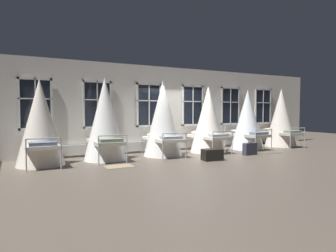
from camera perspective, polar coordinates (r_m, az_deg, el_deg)
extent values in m
plane|color=brown|center=(10.89, 4.09, -5.54)|extent=(29.03, 29.03, 0.00)
cube|color=silver|center=(12.02, 0.48, 3.31)|extent=(15.51, 0.10, 3.37)
cube|color=black|center=(10.49, -24.29, 3.91)|extent=(1.04, 0.02, 1.70)
cube|color=silver|center=(10.51, -24.20, -0.52)|extent=(1.04, 0.06, 0.07)
cube|color=silver|center=(10.54, -24.39, 8.34)|extent=(1.04, 0.06, 0.07)
cube|color=silver|center=(10.47, -26.96, 3.86)|extent=(0.07, 0.06, 1.70)
cube|color=silver|center=(10.53, -21.64, 3.96)|extent=(0.07, 0.06, 1.70)
cube|color=silver|center=(10.49, -24.29, 3.91)|extent=(0.04, 0.06, 1.70)
cube|color=silver|center=(10.50, -24.31, 4.84)|extent=(1.04, 0.06, 0.04)
cube|color=black|center=(10.81, -13.53, 4.06)|extent=(1.04, 0.02, 1.70)
cube|color=silver|center=(10.82, -13.48, -0.25)|extent=(1.04, 0.06, 0.07)
cube|color=silver|center=(10.85, -13.58, 8.35)|extent=(1.04, 0.06, 0.07)
cube|color=silver|center=(10.70, -16.07, 4.03)|extent=(0.07, 0.06, 1.70)
cube|color=silver|center=(10.94, -11.05, 4.07)|extent=(0.07, 0.06, 1.70)
cube|color=silver|center=(10.81, -13.53, 4.06)|extent=(0.04, 0.06, 1.70)
cube|color=silver|center=(10.81, -13.54, 4.95)|extent=(1.04, 0.06, 0.04)
cube|color=black|center=(11.47, -3.70, 4.06)|extent=(1.04, 0.02, 1.70)
cube|color=silver|center=(11.49, -3.69, 0.00)|extent=(1.04, 0.06, 0.07)
cube|color=silver|center=(11.52, -3.72, 8.11)|extent=(1.04, 0.06, 0.07)
cube|color=silver|center=(11.28, -5.96, 4.07)|extent=(0.07, 0.06, 1.70)
cube|color=silver|center=(11.68, -1.52, 4.05)|extent=(0.07, 0.06, 1.70)
cube|color=silver|center=(11.47, -3.70, 4.06)|extent=(0.04, 0.06, 1.70)
cube|color=silver|center=(11.48, -3.70, 4.91)|extent=(1.04, 0.06, 0.04)
cube|color=black|center=(12.44, 4.83, 3.97)|extent=(1.04, 0.02, 1.70)
cube|color=silver|center=(12.45, 4.81, 0.23)|extent=(1.04, 0.06, 0.07)
cube|color=silver|center=(12.48, 4.85, 7.71)|extent=(1.04, 0.06, 0.07)
cube|color=silver|center=(12.18, 2.90, 4.00)|extent=(0.07, 0.06, 1.70)
cube|color=silver|center=(12.71, 6.68, 3.94)|extent=(0.07, 0.06, 1.70)
cube|color=silver|center=(12.44, 4.83, 3.97)|extent=(0.04, 0.06, 1.70)
cube|color=silver|center=(12.44, 4.83, 4.75)|extent=(1.04, 0.06, 0.04)
cube|color=black|center=(13.63, 12.00, 3.83)|extent=(1.04, 0.02, 1.70)
cube|color=silver|center=(13.64, 11.97, 0.41)|extent=(1.04, 0.06, 0.07)
cube|color=silver|center=(13.67, 12.04, 7.24)|extent=(1.04, 0.06, 0.07)
cube|color=silver|center=(13.32, 10.39, 3.87)|extent=(0.07, 0.06, 1.70)
cube|color=silver|center=(13.95, 13.54, 3.79)|extent=(0.07, 0.06, 1.70)
cube|color=silver|center=(13.63, 12.00, 3.83)|extent=(0.04, 0.06, 1.70)
cube|color=silver|center=(13.63, 12.01, 4.54)|extent=(1.04, 0.06, 0.04)
cube|color=black|center=(15.00, 17.94, 3.66)|extent=(1.04, 0.02, 1.70)
cube|color=silver|center=(15.01, 17.89, 0.56)|extent=(1.04, 0.06, 0.07)
cube|color=silver|center=(15.04, 17.99, 6.76)|extent=(1.04, 0.06, 0.07)
cube|color=silver|center=(14.66, 16.61, 3.70)|extent=(0.07, 0.06, 1.70)
cube|color=silver|center=(15.35, 19.21, 3.62)|extent=(0.07, 0.06, 1.70)
cube|color=silver|center=(15.00, 17.94, 3.66)|extent=(0.04, 0.06, 1.70)
cube|color=silver|center=(15.01, 17.95, 4.31)|extent=(1.04, 0.06, 0.04)
cube|color=silver|center=(11.98, 0.78, -3.56)|extent=(10.68, 0.10, 0.36)
cylinder|color=#9EA3A8|center=(10.36, -26.28, -3.49)|extent=(0.04, 0.04, 1.00)
cylinder|color=#9EA3A8|center=(10.43, -21.49, -3.35)|extent=(0.04, 0.04, 1.00)
cylinder|color=#9EA3A8|center=(8.54, -25.81, -5.24)|extent=(0.04, 0.04, 0.87)
cylinder|color=#9EA3A8|center=(8.62, -20.01, -5.05)|extent=(0.04, 0.04, 0.87)
cylinder|color=#9EA3A8|center=(9.44, -26.08, -3.79)|extent=(0.05, 1.84, 0.03)
cylinder|color=#9EA3A8|center=(9.51, -20.83, -3.63)|extent=(0.05, 1.84, 0.03)
cylinder|color=#9EA3A8|center=(10.34, -23.94, -0.67)|extent=(0.87, 0.04, 0.03)
cylinder|color=#9EA3A8|center=(8.52, -22.95, -2.25)|extent=(0.87, 0.04, 0.03)
cube|color=silver|center=(9.46, -23.45, -3.41)|extent=(0.91, 1.87, 0.10)
ellipsoid|color=#B7B2A3|center=(10.12, -23.80, -2.33)|extent=(0.67, 0.41, 0.14)
cube|color=slate|center=(8.80, -23.09, -3.21)|extent=(0.72, 0.37, 0.10)
cone|color=silver|center=(9.41, -23.54, 0.70)|extent=(1.39, 1.39, 2.56)
cylinder|color=#9EA3A8|center=(10.69, -15.53, -3.10)|extent=(0.04, 0.04, 1.00)
cylinder|color=#9EA3A8|center=(10.89, -11.03, -2.94)|extent=(0.04, 0.04, 1.00)
cylinder|color=#9EA3A8|center=(8.91, -13.30, -4.69)|extent=(0.04, 0.04, 0.87)
cylinder|color=#9EA3A8|center=(9.14, -7.97, -4.45)|extent=(0.04, 0.04, 0.87)
cylinder|color=#9EA3A8|center=(9.79, -14.53, -3.35)|extent=(0.08, 1.84, 0.03)
cylinder|color=#9EA3A8|center=(10.00, -9.64, -3.17)|extent=(0.08, 1.84, 0.03)
cylinder|color=#9EA3A8|center=(10.74, -13.29, -0.37)|extent=(0.87, 0.06, 0.03)
cylinder|color=#9EA3A8|center=(8.97, -10.63, -1.82)|extent=(0.87, 0.06, 0.03)
cube|color=#B7B2A3|center=(9.88, -12.06, -2.97)|extent=(0.94, 1.88, 0.10)
ellipsoid|color=beige|center=(10.53, -12.98, -1.96)|extent=(0.67, 0.42, 0.14)
cube|color=slate|center=(9.23, -11.06, -2.75)|extent=(0.72, 0.38, 0.10)
cone|color=white|center=(9.83, -12.11, 1.37)|extent=(1.39, 1.39, 2.70)
cylinder|color=#9EA3A8|center=(11.24, -5.01, -2.72)|extent=(0.04, 0.04, 1.00)
cylinder|color=#9EA3A8|center=(11.58, -1.00, -2.54)|extent=(0.04, 0.04, 1.00)
cylinder|color=#9EA3A8|center=(9.56, -1.01, -4.09)|extent=(0.04, 0.04, 0.87)
cylinder|color=#9EA3A8|center=(9.96, 3.53, -3.82)|extent=(0.04, 0.04, 0.87)
cylinder|color=#9EA3A8|center=(10.38, -3.18, -2.91)|extent=(0.09, 1.84, 0.03)
cylinder|color=#9EA3A8|center=(10.75, 1.09, -2.70)|extent=(0.09, 1.84, 0.03)
cylinder|color=#9EA3A8|center=(11.36, -2.98, -0.12)|extent=(0.87, 0.06, 0.03)
cylinder|color=#9EA3A8|center=(9.71, 1.31, -1.41)|extent=(0.87, 0.06, 0.03)
cube|color=silver|center=(10.56, -1.01, -2.53)|extent=(0.94, 1.89, 0.10)
ellipsoid|color=silver|center=(11.16, -2.49, -1.61)|extent=(0.68, 0.42, 0.14)
cube|color=#8C939E|center=(9.95, 0.61, -2.28)|extent=(0.72, 0.38, 0.10)
cone|color=white|center=(10.51, -1.01, 1.55)|extent=(1.39, 1.39, 2.70)
cylinder|color=#9EA3A8|center=(12.14, 3.58, -2.29)|extent=(0.04, 0.04, 1.00)
cylinder|color=#9EA3A8|center=(12.61, 6.97, -2.11)|extent=(0.04, 0.04, 1.00)
cylinder|color=#9EA3A8|center=(10.62, 8.69, -3.42)|extent=(0.04, 0.04, 0.87)
cylinder|color=#9EA3A8|center=(11.15, 12.31, -3.15)|extent=(0.04, 0.04, 0.87)
cylinder|color=#9EA3A8|center=(11.36, 5.96, -2.41)|extent=(0.05, 1.84, 0.03)
cylinder|color=#9EA3A8|center=(11.86, 9.48, -2.21)|extent=(0.05, 1.84, 0.03)
cylinder|color=#9EA3A8|center=(12.34, 5.32, 0.12)|extent=(0.87, 0.04, 0.03)
cylinder|color=#9EA3A8|center=(10.84, 10.57, -1.00)|extent=(0.87, 0.04, 0.03)
cube|color=beige|center=(11.60, 7.76, -2.06)|extent=(0.91, 1.87, 0.10)
ellipsoid|color=silver|center=(12.15, 5.92, -1.25)|extent=(0.67, 0.41, 0.14)
cube|color=#8C939E|center=(11.06, 9.73, -1.80)|extent=(0.72, 0.37, 0.10)
cone|color=silver|center=(11.56, 7.79, 1.34)|extent=(1.39, 1.39, 2.58)
cylinder|color=#9EA3A8|center=(13.27, 10.98, -1.89)|extent=(0.04, 0.04, 1.00)
cylinder|color=#9EA3A8|center=(13.84, 13.76, -1.72)|extent=(0.04, 0.04, 1.00)
cylinder|color=#9EA3A8|center=(11.92, 16.62, -2.82)|extent=(0.04, 0.04, 0.87)
cylinder|color=#9EA3A8|center=(12.55, 19.42, -2.58)|extent=(0.04, 0.04, 0.87)
cylinder|color=#9EA3A8|center=(12.58, 13.65, -1.96)|extent=(0.05, 1.84, 0.03)
cylinder|color=#9EA3A8|center=(13.17, 16.46, -1.78)|extent=(0.05, 1.84, 0.03)
cylinder|color=#9EA3A8|center=(13.52, 12.43, 0.31)|extent=(0.87, 0.04, 0.03)
cylinder|color=#9EA3A8|center=(12.20, 18.09, -0.66)|extent=(0.87, 0.04, 0.03)
cube|color=#B7B2A3|center=(12.87, 15.09, -1.65)|extent=(0.91, 1.87, 0.10)
ellipsoid|color=#B7B2A3|center=(13.36, 13.09, -0.94)|extent=(0.67, 0.41, 0.14)
cube|color=slate|center=(12.39, 17.20, -1.38)|extent=(0.72, 0.37, 0.10)
cone|color=white|center=(12.83, 15.13, 1.26)|extent=(1.39, 1.39, 2.50)
cylinder|color=#9EA3A8|center=(14.69, 17.18, -1.50)|extent=(0.04, 0.04, 1.00)
cylinder|color=#9EA3A8|center=(15.30, 19.53, -1.37)|extent=(0.04, 0.04, 1.00)
cylinder|color=#9EA3A8|center=(13.43, 22.62, -2.28)|extent=(0.04, 0.04, 0.87)
cylinder|color=#9EA3A8|center=(14.10, 24.93, -2.09)|extent=(0.04, 0.04, 0.87)
cylinder|color=#9EA3A8|center=(14.04, 19.78, -1.55)|extent=(0.07, 1.84, 0.03)
cylinder|color=#9EA3A8|center=(14.68, 22.12, -1.40)|extent=(0.07, 1.84, 0.03)
cylinder|color=#9EA3A8|center=(14.97, 18.41, 0.47)|extent=(0.87, 0.05, 0.03)
cylinder|color=#9EA3A8|center=(13.73, 23.84, -0.38)|extent=(0.87, 0.05, 0.03)
cube|color=#B7B2A3|center=(14.35, 20.98, -1.27)|extent=(0.93, 1.88, 0.10)
ellipsoid|color=beige|center=(14.81, 19.05, -0.65)|extent=(0.67, 0.41, 0.14)
cube|color=slate|center=(13.91, 23.00, -1.02)|extent=(0.72, 0.37, 0.10)
cone|color=silver|center=(14.32, 21.04, 1.58)|extent=(1.39, 1.39, 2.63)
cube|color=#8E7A5B|center=(8.69, -9.49, -7.72)|extent=(0.81, 0.57, 0.01)
cube|color=brown|center=(12.02, 19.16, -4.88)|extent=(0.81, 0.57, 0.01)
cube|color=#2D3342|center=(11.16, 15.58, -4.30)|extent=(0.57, 0.24, 0.44)
cube|color=tan|center=(11.23, 15.18, -4.25)|extent=(0.50, 0.05, 0.03)
torus|color=#2D3342|center=(11.13, 15.59, -3.10)|extent=(0.15, 0.15, 0.02)
cube|color=black|center=(9.70, 8.55, -5.53)|extent=(0.69, 0.49, 0.37)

